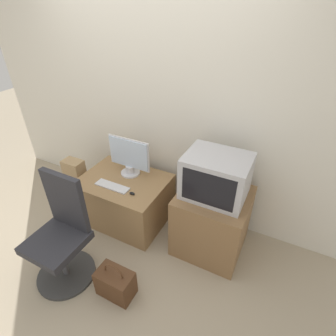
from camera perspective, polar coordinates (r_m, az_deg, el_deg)
name	(u,v)px	position (r m, az deg, el deg)	size (l,w,h in m)	color
ground_plane	(85,278)	(2.75, -17.55, -21.81)	(12.00, 12.00, 0.00)	tan
wall_back	(152,99)	(2.81, -3.55, 14.68)	(4.40, 0.05, 2.60)	silver
desk	(125,199)	(3.03, -9.29, -6.63)	(0.93, 0.70, 0.53)	#937047
side_stand	(212,221)	(2.67, 9.47, -11.38)	(0.65, 0.62, 0.67)	olive
main_monitor	(129,157)	(2.85, -8.46, 2.34)	(0.49, 0.21, 0.43)	silver
keyboard	(112,186)	(2.79, -12.05, -3.90)	(0.38, 0.11, 0.01)	silver
mouse	(132,193)	(2.65, -7.82, -5.50)	(0.06, 0.03, 0.03)	black
crt_tv	(216,176)	(2.34, 10.41, -1.80)	(0.56, 0.44, 0.40)	#B7B7BC
office_chair	(62,238)	(2.53, -22.05, -13.97)	(0.52, 0.52, 1.03)	#333333
cardboard_box_lower	(79,191)	(3.45, -18.77, -4.76)	(0.26, 0.26, 0.33)	#D1B27F
cardboard_box_upper	(74,171)	(3.29, -19.70, -0.60)	(0.24, 0.15, 0.28)	#A3845B
handbag	(116,283)	(2.49, -11.34, -23.36)	(0.32, 0.19, 0.37)	#4C2D19
book	(73,217)	(3.33, -19.93, -10.07)	(0.18, 0.16, 0.02)	navy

